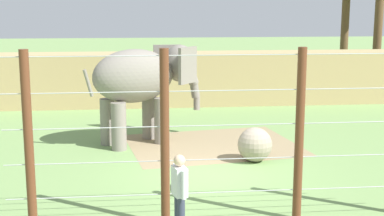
{
  "coord_description": "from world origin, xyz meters",
  "views": [
    {
      "loc": [
        -1.79,
        -13.73,
        4.41
      ],
      "look_at": [
        -0.16,
        2.01,
        1.4
      ],
      "focal_mm": 51.21,
      "sensor_mm": 36.0,
      "label": 1
    }
  ],
  "objects": [
    {
      "name": "ground_plane",
      "position": [
        0.0,
        0.0,
        0.0
      ],
      "size": [
        120.0,
        120.0,
        0.0
      ],
      "primitive_type": "plane",
      "color": "#759956"
    },
    {
      "name": "enrichment_ball",
      "position": [
        1.53,
        1.05,
        0.49
      ],
      "size": [
        0.98,
        0.98,
        0.98
      ],
      "primitive_type": "sphere",
      "color": "gray",
      "rests_on": "ground"
    },
    {
      "name": "embankment_wall",
      "position": [
        0.0,
        10.31,
        1.16
      ],
      "size": [
        36.0,
        1.8,
        2.31
      ],
      "primitive_type": "cube",
      "color": "tan",
      "rests_on": "ground"
    },
    {
      "name": "cable_fence",
      "position": [
        0.06,
        -3.23,
        1.8
      ],
      "size": [
        8.75,
        0.18,
        3.58
      ],
      "color": "brown",
      "rests_on": "ground"
    },
    {
      "name": "elephant",
      "position": [
        -1.57,
        3.57,
        2.05
      ],
      "size": [
        3.83,
        2.83,
        3.1
      ],
      "color": "gray",
      "rests_on": "ground"
    },
    {
      "name": "dirt_patch",
      "position": [
        0.61,
        3.0,
        0.0
      ],
      "size": [
        5.78,
        4.87,
        0.01
      ],
      "primitive_type": "cube",
      "rotation": [
        0.0,
        0.0,
        0.15
      ],
      "color": "#937F5B",
      "rests_on": "ground"
    },
    {
      "name": "zookeeper",
      "position": [
        -1.02,
        -3.99,
        0.93
      ],
      "size": [
        0.31,
        0.57,
        1.67
      ],
      "color": "#33384C",
      "rests_on": "ground"
    }
  ]
}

